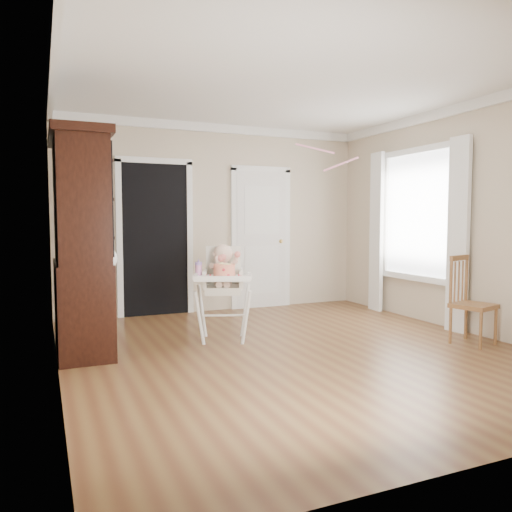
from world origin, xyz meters
name	(u,v)px	position (x,y,z in m)	size (l,w,h in m)	color
floor	(296,351)	(0.00, 0.00, 0.00)	(5.00, 5.00, 0.00)	brown
ceiling	(298,79)	(0.00, 0.00, 2.70)	(5.00, 5.00, 0.00)	white
wall_back	(216,218)	(0.00, 2.50, 1.35)	(4.50, 4.50, 0.00)	#C2B497
wall_left	(54,217)	(-2.25, 0.00, 1.35)	(5.00, 5.00, 0.00)	#C2B497
wall_right	(467,218)	(2.25, 0.00, 1.35)	(5.00, 5.00, 0.00)	#C2B497
crown_molding	(298,86)	(0.00, 0.00, 2.64)	(4.50, 5.00, 0.12)	white
doorway	(155,236)	(-0.90, 2.48, 1.11)	(1.06, 0.05, 2.22)	black
closet_door	(261,240)	(0.70, 2.48, 1.02)	(0.96, 0.09, 2.13)	white
window_right	(415,223)	(2.18, 0.80, 1.29)	(0.13, 1.84, 2.30)	white
high_chair	(223,282)	(-0.53, 0.71, 0.65)	(0.82, 0.91, 1.06)	white
baby	(223,267)	(-0.52, 0.74, 0.81)	(0.30, 0.30, 0.49)	beige
cake	(224,270)	(-0.61, 0.47, 0.80)	(0.29, 0.29, 0.14)	silver
sippy_cup	(199,268)	(-0.81, 0.71, 0.81)	(0.07, 0.07, 0.18)	#CD7DAF
china_cabinet	(82,243)	(-1.99, 0.86, 1.09)	(0.58, 1.29, 2.18)	black
dining_chair	(471,303)	(1.86, -0.47, 0.44)	(0.48, 0.48, 0.95)	brown
streamer	(315,149)	(0.79, 1.04, 2.21)	(0.03, 0.50, 0.02)	pink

